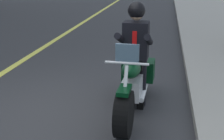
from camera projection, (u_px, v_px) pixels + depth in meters
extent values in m
plane|color=#333335|center=(62.00, 119.00, 4.75)|extent=(80.00, 80.00, 0.00)
cylinder|color=black|center=(124.00, 114.00, 4.17)|extent=(0.67, 0.22, 0.66)
cylinder|color=black|center=(139.00, 77.00, 5.61)|extent=(0.67, 0.22, 0.66)
cube|color=silver|center=(133.00, 87.00, 4.89)|extent=(0.57, 0.30, 0.32)
ellipsoid|color=black|center=(131.00, 69.00, 4.59)|extent=(0.57, 0.30, 0.24)
cube|color=black|center=(136.00, 61.00, 5.11)|extent=(0.71, 0.30, 0.12)
cube|color=black|center=(151.00, 71.00, 5.48)|extent=(0.40, 0.13, 0.36)
cube|color=black|center=(126.00, 69.00, 5.56)|extent=(0.40, 0.13, 0.36)
cylinder|color=silver|center=(124.00, 95.00, 4.11)|extent=(0.35, 0.06, 0.76)
cylinder|color=silver|center=(127.00, 63.00, 4.13)|extent=(0.06, 0.60, 0.04)
cube|color=black|center=(124.00, 90.00, 4.06)|extent=(0.37, 0.17, 0.06)
cylinder|color=silver|center=(144.00, 90.00, 5.19)|extent=(0.90, 0.11, 0.08)
cube|color=slate|center=(127.00, 54.00, 4.11)|extent=(0.05, 0.32, 0.28)
cylinder|color=black|center=(142.00, 82.00, 5.10)|extent=(0.14, 0.14, 0.84)
cube|color=black|center=(141.00, 104.00, 5.16)|extent=(0.26, 0.12, 0.10)
cylinder|color=black|center=(128.00, 81.00, 5.14)|extent=(0.14, 0.14, 0.84)
cube|color=black|center=(127.00, 102.00, 5.21)|extent=(0.26, 0.12, 0.10)
cube|color=black|center=(136.00, 40.00, 4.90)|extent=(0.33, 0.41, 0.60)
cube|color=red|center=(134.00, 45.00, 4.76)|extent=(0.03, 0.07, 0.44)
cylinder|color=black|center=(149.00, 40.00, 4.67)|extent=(0.55, 0.12, 0.28)
cylinder|color=black|center=(120.00, 38.00, 4.76)|extent=(0.55, 0.12, 0.28)
sphere|color=tan|center=(137.00, 13.00, 4.76)|extent=(0.22, 0.22, 0.22)
sphere|color=black|center=(137.00, 10.00, 4.75)|extent=(0.28, 0.28, 0.28)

